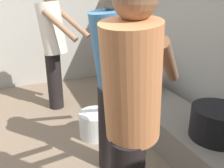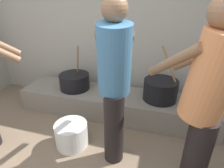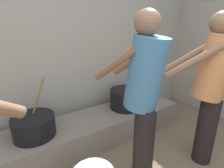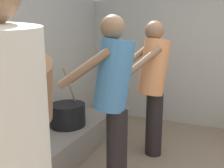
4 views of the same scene
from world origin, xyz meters
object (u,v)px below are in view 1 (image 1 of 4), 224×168
cook_in_blue_shirt (112,71)px  bucket_white_plastic (96,124)px  cooking_pot_secondary (142,80)px  cook_in_orange_shirt (131,113)px  cooking_pot_main (217,123)px  cook_in_cream_shirt (53,42)px

cook_in_blue_shirt → bucket_white_plastic: cook_in_blue_shirt is taller
cooking_pot_secondary → cook_in_blue_shirt: (0.84, -0.78, 0.47)m
cooking_pot_secondary → cook_in_blue_shirt: 1.23m
cooking_pot_secondary → cook_in_orange_shirt: bearing=-32.1°
cooking_pot_main → cook_in_orange_shirt: cook_in_orange_shirt is taller
cooking_pot_main → cooking_pot_secondary: size_ratio=1.07×
cooking_pot_secondary → cook_in_cream_shirt: size_ratio=0.42×
cook_in_cream_shirt → cook_in_blue_shirt: (1.40, 0.24, -0.01)m
bucket_white_plastic → cook_in_orange_shirt: bearing=-10.0°
bucket_white_plastic → cooking_pot_secondary: bearing=112.7°
cook_in_orange_shirt → cook_in_blue_shirt: bearing=164.5°
cook_in_orange_shirt → cook_in_cream_shirt: size_ratio=0.99×
cooking_pot_main → bucket_white_plastic: cooking_pot_main is taller
cook_in_orange_shirt → bucket_white_plastic: size_ratio=4.30×
cook_in_orange_shirt → bucket_white_plastic: 1.49m
cooking_pot_secondary → bucket_white_plastic: size_ratio=1.83×
cooking_pot_secondary → bucket_white_plastic: bearing=-67.3°
cooking_pot_main → cook_in_cream_shirt: cook_in_cream_shirt is taller
cook_in_cream_shirt → bucket_white_plastic: 1.21m
cook_in_cream_shirt → cook_in_orange_shirt: bearing=1.0°
cook_in_orange_shirt → cook_in_cream_shirt: 2.13m
cook_in_blue_shirt → bucket_white_plastic: bearing=178.1°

